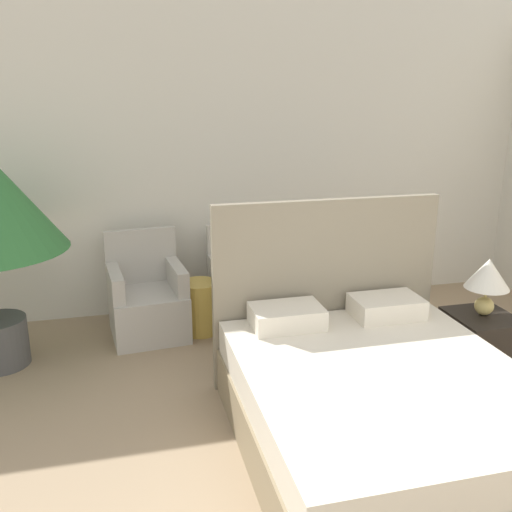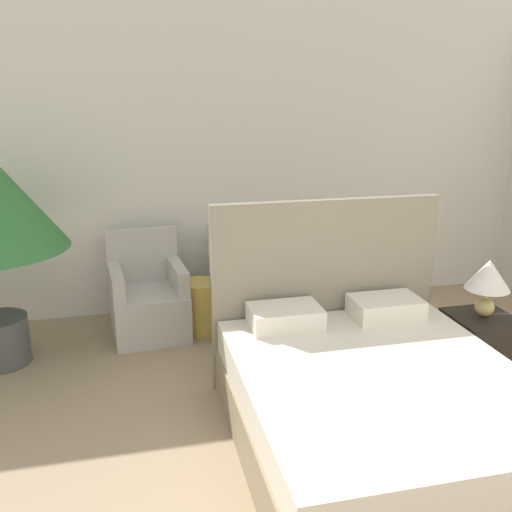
# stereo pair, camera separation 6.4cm
# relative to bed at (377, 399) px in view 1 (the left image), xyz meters

# --- Properties ---
(wall_back) EXTENTS (10.00, 0.06, 2.90)m
(wall_back) POSITION_rel_bed_xyz_m (-0.24, 2.53, 1.15)
(wall_back) COLOR silver
(wall_back) RESTS_ON ground_plane
(bed) EXTENTS (1.66, 1.96, 1.35)m
(bed) POSITION_rel_bed_xyz_m (0.00, 0.00, 0.00)
(bed) COLOR #8C7A5B
(bed) RESTS_ON ground_plane
(armchair_near_window_left) EXTENTS (0.68, 0.69, 0.89)m
(armchair_near_window_left) POSITION_rel_bed_xyz_m (-1.22, 1.96, -0.02)
(armchair_near_window_left) COLOR #B7B2A8
(armchair_near_window_left) RESTS_ON ground_plane
(armchair_near_window_right) EXTENTS (0.66, 0.66, 0.89)m
(armchair_near_window_right) POSITION_rel_bed_xyz_m (-0.33, 1.96, -0.02)
(armchair_near_window_right) COLOR #B7B2A8
(armchair_near_window_right) RESTS_ON ground_plane
(nightstand) EXTENTS (0.45, 0.48, 0.49)m
(nightstand) POSITION_rel_bed_xyz_m (1.11, 0.59, -0.06)
(nightstand) COLOR black
(nightstand) RESTS_ON ground_plane
(table_lamp) EXTENTS (0.32, 0.32, 0.43)m
(table_lamp) POSITION_rel_bed_xyz_m (1.12, 0.60, 0.48)
(table_lamp) COLOR tan
(table_lamp) RESTS_ON nightstand
(side_table) EXTENTS (0.34, 0.34, 0.46)m
(side_table) POSITION_rel_bed_xyz_m (-0.78, 1.90, -0.07)
(side_table) COLOR gold
(side_table) RESTS_ON ground_plane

